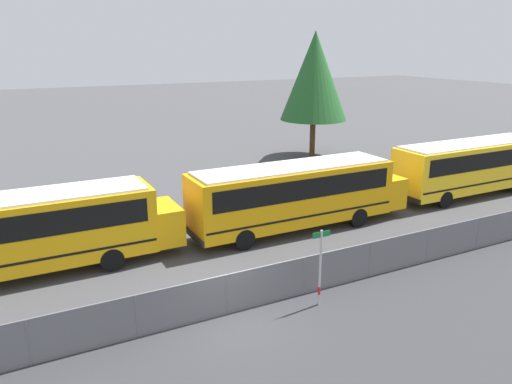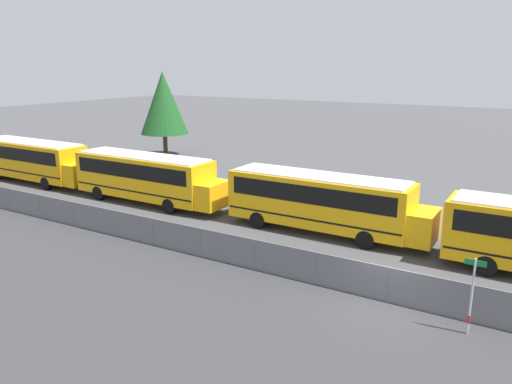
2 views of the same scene
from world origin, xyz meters
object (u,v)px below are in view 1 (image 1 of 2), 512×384
(school_bus_4, at_px, (297,192))
(school_bus_5, at_px, (473,164))
(street_sign, at_px, (320,266))
(school_bus_3, at_px, (26,229))
(tree_1, at_px, (314,76))

(school_bus_4, xyz_separation_m, school_bus_5, (12.51, 0.16, 0.00))
(school_bus_5, distance_m, street_sign, 17.22)
(school_bus_3, xyz_separation_m, tree_1, (21.97, 13.10, 4.47))
(school_bus_5, xyz_separation_m, street_sign, (-15.77, -6.92, -0.44))
(school_bus_3, height_order, street_sign, school_bus_3)
(school_bus_4, xyz_separation_m, tree_1, (9.97, 13.62, 4.47))
(street_sign, bearing_deg, school_bus_5, 23.69)
(school_bus_3, height_order, school_bus_4, same)
(tree_1, bearing_deg, street_sign, -123.00)
(school_bus_3, xyz_separation_m, school_bus_5, (24.50, -0.36, 0.00))
(school_bus_3, relative_size, school_bus_5, 1.00)
(school_bus_5, xyz_separation_m, tree_1, (-2.53, 13.46, 4.47))
(school_bus_3, height_order, tree_1, tree_1)
(school_bus_4, relative_size, street_sign, 4.14)
(street_sign, bearing_deg, school_bus_3, 140.21)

